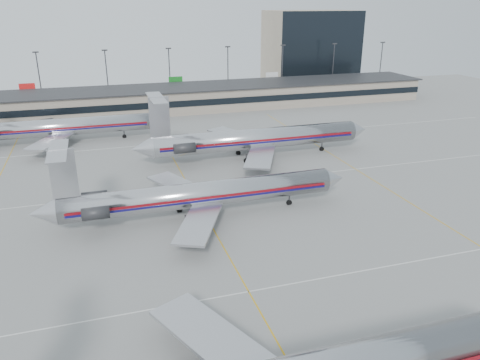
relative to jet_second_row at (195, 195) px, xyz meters
name	(u,v)px	position (x,y,z in m)	size (l,w,h in m)	color
ground	(286,358)	(1.37, -29.16, -3.31)	(260.00, 260.00, 0.00)	gray
apron_markings	(249,292)	(1.37, -19.16, -3.30)	(160.00, 0.15, 0.02)	silver
terminal	(146,100)	(1.37, 68.81, -0.16)	(162.00, 17.00, 6.25)	gray
light_mast_row	(139,72)	(1.37, 82.84, 5.27)	(163.60, 0.40, 15.28)	#38383D
distant_building	(310,48)	(63.37, 98.84, 9.19)	(30.00, 20.00, 25.00)	tan
jet_second_row	(195,195)	(0.00, 0.00, 0.00)	(43.64, 25.70, 11.42)	#BCBCC1
jet_third_row	(253,139)	(16.01, 22.62, 0.40)	(46.76, 28.76, 12.78)	#BCBCC1
jet_back_row	(57,127)	(-19.88, 43.98, 0.13)	(43.33, 26.65, 11.85)	#BCBCC1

